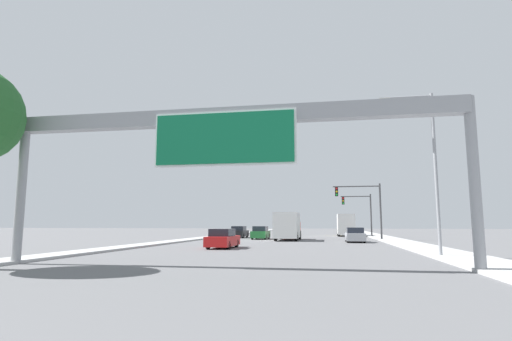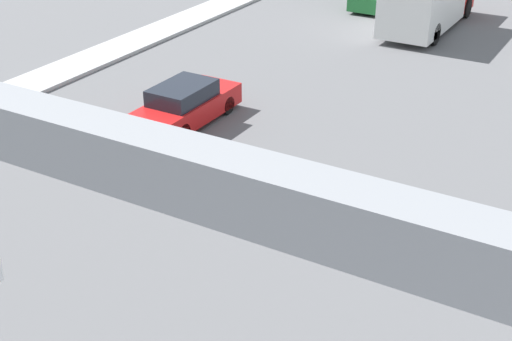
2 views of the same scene
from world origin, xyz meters
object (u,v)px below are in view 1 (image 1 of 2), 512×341
at_px(truck_box_primary, 288,226).
at_px(truck_box_secondary, 346,225).
at_px(car_far_left, 223,239).
at_px(car_mid_right, 355,235).
at_px(traffic_light_near_intersection, 365,201).
at_px(traffic_light_mid_block, 361,208).
at_px(car_mid_center, 239,232).
at_px(sign_gantry, 225,133).
at_px(street_lamp_right, 428,158).
at_px(car_far_right, 261,233).

relative_size(truck_box_primary, truck_box_secondary, 1.07).
bearing_deg(car_far_left, car_mid_right, 47.79).
distance_m(car_far_left, traffic_light_near_intersection, 21.15).
xyz_separation_m(car_mid_right, truck_box_primary, (-7.00, 3.41, 0.86)).
bearing_deg(traffic_light_mid_block, car_far_left, -114.73).
xyz_separation_m(car_mid_center, traffic_light_near_intersection, (15.56, -4.74, 3.63)).
height_order(sign_gantry, truck_box_secondary, sign_gantry).
relative_size(traffic_light_near_intersection, traffic_light_mid_block, 1.08).
height_order(car_mid_center, traffic_light_mid_block, traffic_light_mid_block).
height_order(car_mid_center, street_lamp_right, street_lamp_right).
bearing_deg(truck_box_secondary, car_far_right, -128.34).
height_order(car_far_left, car_far_right, car_far_right).
bearing_deg(street_lamp_right, truck_box_primary, 115.35).
bearing_deg(sign_gantry, car_mid_right, 74.16).
distance_m(car_far_left, car_far_right, 17.61).
distance_m(sign_gantry, car_far_left, 14.46).
height_order(car_far_left, traffic_light_near_intersection, traffic_light_near_intersection).
bearing_deg(car_mid_center, street_lamp_right, -58.59).
bearing_deg(car_far_left, car_mid_center, 99.15).
xyz_separation_m(car_far_right, car_mid_right, (10.50, -6.04, -0.03)).
relative_size(car_far_right, truck_box_primary, 0.55).
distance_m(car_mid_right, truck_box_secondary, 19.34).
xyz_separation_m(car_mid_center, street_lamp_right, (16.98, -27.82, 4.78)).
relative_size(car_far_right, car_mid_center, 1.03).
relative_size(truck_box_secondary, traffic_light_near_intersection, 1.16).
xyz_separation_m(car_mid_center, truck_box_secondary, (14.00, 9.16, 0.92)).
xyz_separation_m(car_far_right, traffic_light_mid_block, (12.43, 9.37, 3.23)).
distance_m(truck_box_primary, street_lamp_right, 23.65).
relative_size(car_mid_right, truck_box_primary, 0.56).
bearing_deg(truck_box_secondary, street_lamp_right, -85.39).
relative_size(sign_gantry, truck_box_primary, 2.59).
distance_m(car_far_left, truck_box_secondary, 32.64).
distance_m(car_far_left, truck_box_primary, 15.41).
distance_m(car_far_right, car_mid_center, 5.40).
xyz_separation_m(truck_box_secondary, traffic_light_near_intersection, (1.56, -13.90, 2.72)).
height_order(car_mid_center, traffic_light_near_intersection, traffic_light_near_intersection).
height_order(car_far_right, traffic_light_mid_block, traffic_light_mid_block).
distance_m(car_far_right, truck_box_primary, 4.45).
relative_size(car_far_left, truck_box_secondary, 0.60).
height_order(sign_gantry, street_lamp_right, street_lamp_right).
relative_size(traffic_light_near_intersection, street_lamp_right, 0.68).
height_order(sign_gantry, car_far_left, sign_gantry).
xyz_separation_m(car_far_right, truck_box_primary, (3.50, -2.63, 0.83)).
bearing_deg(car_far_left, car_far_right, 90.00).
bearing_deg(car_far_right, traffic_light_near_intersection, -2.99).
height_order(car_mid_center, truck_box_primary, truck_box_primary).
bearing_deg(car_mid_right, car_mid_center, 144.06).
xyz_separation_m(car_mid_right, traffic_light_near_intersection, (1.56, 5.41, 3.65)).
bearing_deg(car_far_right, car_far_left, -90.00).
distance_m(traffic_light_near_intersection, street_lamp_right, 23.15).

